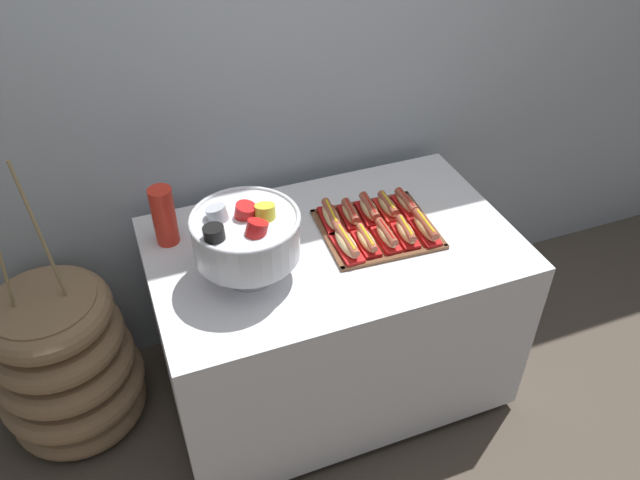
{
  "coord_description": "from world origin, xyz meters",
  "views": [
    {
      "loc": [
        -0.68,
        -1.63,
        2.2
      ],
      "look_at": [
        -0.04,
        0.03,
        0.77
      ],
      "focal_mm": 35.51,
      "sensor_mm": 36.0,
      "label": 1
    }
  ],
  "objects_px": {
    "buffet_table": "(332,314)",
    "cup_stack": "(164,216)",
    "hot_dog_1": "(367,241)",
    "hot_dog_5": "(331,217)",
    "hot_dog_3": "(406,232)",
    "hot_dog_6": "(350,214)",
    "hot_dog_2": "(386,236)",
    "punch_bowl": "(246,235)",
    "floor_vase": "(65,362)",
    "serving_tray": "(377,229)",
    "hot_dog_8": "(388,207)",
    "hot_dog_7": "(369,210)",
    "hot_dog_9": "(406,203)",
    "hot_dog_0": "(347,244)",
    "hot_dog_4": "(425,228)"
  },
  "relations": [
    {
      "from": "buffet_table",
      "to": "cup_stack",
      "type": "xyz_separation_m",
      "value": [
        -0.55,
        0.22,
        0.48
      ]
    },
    {
      "from": "hot_dog_1",
      "to": "hot_dog_5",
      "type": "relative_size",
      "value": 0.84
    },
    {
      "from": "hot_dog_3",
      "to": "hot_dog_6",
      "type": "height_order",
      "value": "hot_dog_3"
    },
    {
      "from": "hot_dog_2",
      "to": "punch_bowl",
      "type": "xyz_separation_m",
      "value": [
        -0.5,
        0.01,
        0.14
      ]
    },
    {
      "from": "floor_vase",
      "to": "hot_dog_2",
      "type": "height_order",
      "value": "floor_vase"
    },
    {
      "from": "floor_vase",
      "to": "punch_bowl",
      "type": "relative_size",
      "value": 3.33
    },
    {
      "from": "hot_dog_6",
      "to": "serving_tray",
      "type": "bearing_deg",
      "value": -50.77
    },
    {
      "from": "hot_dog_1",
      "to": "hot_dog_8",
      "type": "distance_m",
      "value": 0.22
    },
    {
      "from": "hot_dog_5",
      "to": "punch_bowl",
      "type": "bearing_deg",
      "value": -155.99
    },
    {
      "from": "buffet_table",
      "to": "floor_vase",
      "type": "relative_size",
      "value": 1.11
    },
    {
      "from": "hot_dog_6",
      "to": "hot_dog_7",
      "type": "relative_size",
      "value": 0.94
    },
    {
      "from": "buffet_table",
      "to": "hot_dog_9",
      "type": "bearing_deg",
      "value": 13.63
    },
    {
      "from": "serving_tray",
      "to": "hot_dog_8",
      "type": "relative_size",
      "value": 2.69
    },
    {
      "from": "buffet_table",
      "to": "hot_dog_0",
      "type": "height_order",
      "value": "hot_dog_0"
    },
    {
      "from": "hot_dog_5",
      "to": "cup_stack",
      "type": "relative_size",
      "value": 0.83
    },
    {
      "from": "hot_dog_7",
      "to": "hot_dog_8",
      "type": "relative_size",
      "value": 1.06
    },
    {
      "from": "hot_dog_3",
      "to": "hot_dog_6",
      "type": "relative_size",
      "value": 1.01
    },
    {
      "from": "hot_dog_4",
      "to": "hot_dog_7",
      "type": "relative_size",
      "value": 1.08
    },
    {
      "from": "hot_dog_3",
      "to": "hot_dog_8",
      "type": "height_order",
      "value": "same"
    },
    {
      "from": "hot_dog_2",
      "to": "hot_dog_4",
      "type": "height_order",
      "value": "same"
    },
    {
      "from": "hot_dog_4",
      "to": "hot_dog_8",
      "type": "xyz_separation_m",
      "value": [
        -0.07,
        0.17,
        -0.0
      ]
    },
    {
      "from": "buffet_table",
      "to": "hot_dog_8",
      "type": "height_order",
      "value": "hot_dog_8"
    },
    {
      "from": "hot_dog_9",
      "to": "punch_bowl",
      "type": "distance_m",
      "value": 0.69
    },
    {
      "from": "buffet_table",
      "to": "hot_dog_7",
      "type": "relative_size",
      "value": 7.9
    },
    {
      "from": "hot_dog_3",
      "to": "cup_stack",
      "type": "bearing_deg",
      "value": 159.47
    },
    {
      "from": "serving_tray",
      "to": "hot_dog_5",
      "type": "relative_size",
      "value": 2.29
    },
    {
      "from": "hot_dog_0",
      "to": "hot_dog_5",
      "type": "bearing_deg",
      "value": 86.95
    },
    {
      "from": "floor_vase",
      "to": "hot_dog_1",
      "type": "bearing_deg",
      "value": -14.3
    },
    {
      "from": "floor_vase",
      "to": "hot_dog_1",
      "type": "height_order",
      "value": "floor_vase"
    },
    {
      "from": "hot_dog_2",
      "to": "hot_dog_3",
      "type": "relative_size",
      "value": 1.0
    },
    {
      "from": "floor_vase",
      "to": "punch_bowl",
      "type": "height_order",
      "value": "floor_vase"
    },
    {
      "from": "hot_dog_0",
      "to": "hot_dog_1",
      "type": "height_order",
      "value": "hot_dog_0"
    },
    {
      "from": "hot_dog_6",
      "to": "hot_dog_7",
      "type": "bearing_deg",
      "value": -3.05
    },
    {
      "from": "hot_dog_9",
      "to": "punch_bowl",
      "type": "xyz_separation_m",
      "value": [
        -0.66,
        -0.15,
        0.14
      ]
    },
    {
      "from": "hot_dog_7",
      "to": "cup_stack",
      "type": "bearing_deg",
      "value": 169.92
    },
    {
      "from": "hot_dog_8",
      "to": "cup_stack",
      "type": "xyz_separation_m",
      "value": [
        -0.81,
        0.13,
        0.08
      ]
    },
    {
      "from": "hot_dog_7",
      "to": "hot_dog_9",
      "type": "xyz_separation_m",
      "value": [
        0.15,
        -0.01,
        -0.0
      ]
    },
    {
      "from": "buffet_table",
      "to": "hot_dog_9",
      "type": "height_order",
      "value": "hot_dog_9"
    },
    {
      "from": "hot_dog_2",
      "to": "hot_dog_7",
      "type": "relative_size",
      "value": 0.95
    },
    {
      "from": "hot_dog_6",
      "to": "cup_stack",
      "type": "height_order",
      "value": "cup_stack"
    },
    {
      "from": "hot_dog_2",
      "to": "hot_dog_9",
      "type": "bearing_deg",
      "value": 44.68
    },
    {
      "from": "hot_dog_4",
      "to": "cup_stack",
      "type": "bearing_deg",
      "value": 160.87
    },
    {
      "from": "floor_vase",
      "to": "hot_dog_1",
      "type": "relative_size",
      "value": 7.63
    },
    {
      "from": "serving_tray",
      "to": "hot_dog_9",
      "type": "height_order",
      "value": "hot_dog_9"
    },
    {
      "from": "hot_dog_8",
      "to": "hot_dog_3",
      "type": "bearing_deg",
      "value": -93.05
    },
    {
      "from": "hot_dog_2",
      "to": "punch_bowl",
      "type": "height_order",
      "value": "punch_bowl"
    },
    {
      "from": "hot_dog_0",
      "to": "hot_dog_9",
      "type": "distance_m",
      "value": 0.34
    },
    {
      "from": "hot_dog_9",
      "to": "serving_tray",
      "type": "bearing_deg",
      "value": -154.24
    },
    {
      "from": "floor_vase",
      "to": "hot_dog_4",
      "type": "relative_size",
      "value": 6.57
    },
    {
      "from": "buffet_table",
      "to": "hot_dog_2",
      "type": "relative_size",
      "value": 8.35
    }
  ]
}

